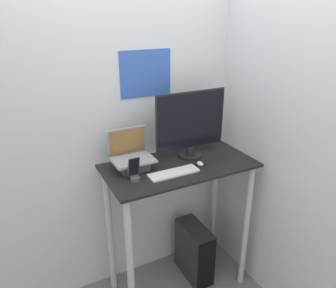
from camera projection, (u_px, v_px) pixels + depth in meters
wall_back at (158, 128)px, 2.62m from camera, size 6.00×0.06×2.60m
wall_side_right at (275, 141)px, 2.36m from camera, size 0.05×6.00×2.60m
desk at (179, 198)px, 2.49m from camera, size 1.10×0.56×1.14m
laptop at (132, 159)px, 2.30m from camera, size 0.29×0.23×0.28m
monitor at (191, 125)px, 2.42m from camera, size 0.57×0.17×0.51m
keyboard at (174, 173)px, 2.25m from camera, size 0.36×0.11×0.02m
mouse at (200, 164)px, 2.37m from camera, size 0.04×0.06×0.03m
cell_phone at (134, 172)px, 2.15m from camera, size 0.08×0.07×0.16m
computer_tower at (194, 251)px, 2.83m from camera, size 0.17×0.39×0.49m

